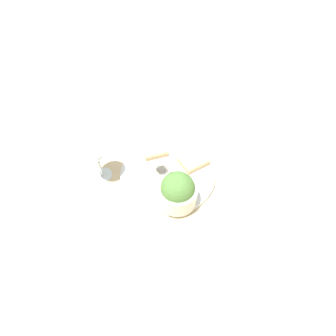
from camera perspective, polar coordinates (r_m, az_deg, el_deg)
ground_plane at (r=0.90m, az=0.00°, el=-1.38°), size 4.00×4.00×0.00m
dinner_plate at (r=0.89m, az=0.00°, el=-1.10°), size 0.32×0.32×0.01m
salad_bowl at (r=0.78m, az=2.19°, el=-5.02°), size 0.12×0.12×0.11m
sauce_ramekin at (r=0.86m, az=-1.38°, el=-1.03°), size 0.05×0.05×0.03m
cheese_toast_near at (r=0.90m, az=5.61°, el=1.60°), size 0.11×0.10×0.03m
cheese_toast_far at (r=0.93m, az=-2.92°, el=3.88°), size 0.09×0.07×0.03m
wine_glass at (r=0.85m, az=-15.29°, el=2.61°), size 0.09×0.09×0.14m
napkin at (r=0.83m, az=-13.82°, el=-9.84°), size 0.19×0.19×0.01m
fork at (r=0.99m, az=15.31°, el=3.37°), size 0.01×0.17×0.01m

